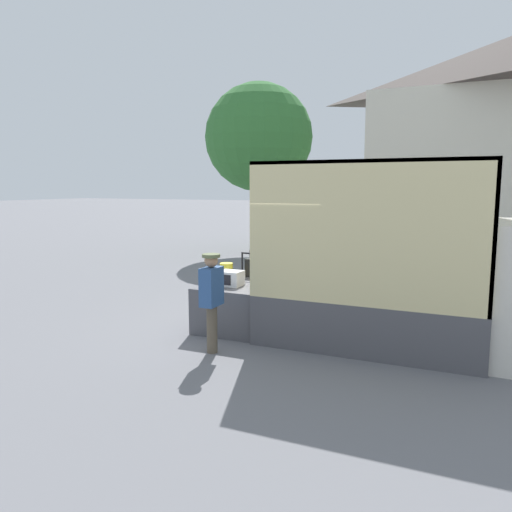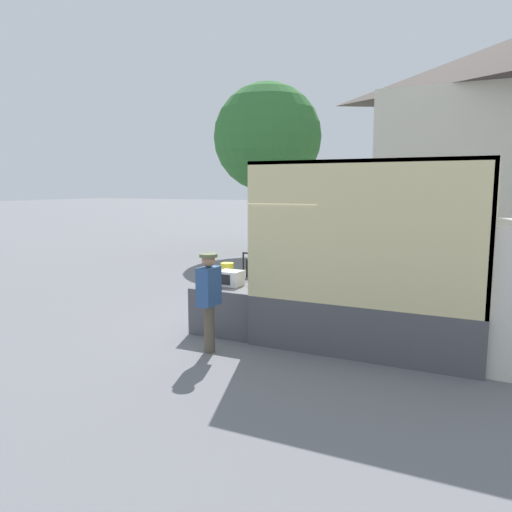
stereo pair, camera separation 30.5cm
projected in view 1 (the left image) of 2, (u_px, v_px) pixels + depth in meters
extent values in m
plane|color=slate|center=(276.00, 327.00, 9.95)|extent=(160.00, 160.00, 0.00)
cube|color=#4C4C51|center=(373.00, 315.00, 9.11)|extent=(3.84, 2.47, 0.88)
cube|color=beige|center=(388.00, 224.00, 9.98)|extent=(3.84, 0.06, 2.32)
cube|color=beige|center=(361.00, 234.00, 7.80)|extent=(3.84, 0.06, 2.32)
cube|color=beige|center=(493.00, 232.00, 8.12)|extent=(0.06, 2.47, 2.32)
cube|color=beige|center=(379.00, 164.00, 8.73)|extent=(3.84, 2.47, 0.06)
cylinder|color=silver|center=(342.00, 281.00, 8.97)|extent=(0.32, 0.32, 0.41)
cube|color=#2D7F33|center=(358.00, 278.00, 9.55)|extent=(0.44, 0.32, 0.32)
cube|color=olive|center=(389.00, 281.00, 9.24)|extent=(0.44, 0.32, 0.30)
cube|color=#4C4C51|center=(247.00, 302.00, 10.16)|extent=(1.30, 2.35, 0.88)
cube|color=white|center=(231.00, 278.00, 9.59)|extent=(0.45, 0.38, 0.29)
cube|color=black|center=(224.00, 280.00, 9.43)|extent=(0.29, 0.01, 0.20)
cube|color=black|center=(259.00, 268.00, 10.53)|extent=(0.50, 0.35, 0.38)
cylinder|color=slate|center=(267.00, 267.00, 10.45)|extent=(0.19, 0.19, 0.19)
cylinder|color=black|center=(242.00, 265.00, 10.46)|extent=(0.04, 0.04, 0.53)
cylinder|color=black|center=(268.00, 266.00, 10.22)|extent=(0.04, 0.04, 0.53)
cylinder|color=black|center=(250.00, 262.00, 10.82)|extent=(0.04, 0.04, 0.53)
cylinder|color=black|center=(275.00, 264.00, 10.58)|extent=(0.04, 0.04, 0.53)
cylinder|color=black|center=(255.00, 254.00, 10.31)|extent=(0.59, 0.04, 0.04)
cylinder|color=black|center=(263.00, 251.00, 10.67)|extent=(0.59, 0.04, 0.04)
cylinder|color=yellow|center=(226.00, 271.00, 10.29)|extent=(0.27, 0.27, 0.33)
cylinder|color=brown|center=(212.00, 329.00, 8.37)|extent=(0.18, 0.18, 0.81)
cube|color=#2D5189|center=(211.00, 287.00, 8.26)|extent=(0.24, 0.44, 0.64)
sphere|color=tan|center=(211.00, 261.00, 8.20)|extent=(0.22, 0.22, 0.22)
cylinder|color=#606B47|center=(211.00, 256.00, 8.19)|extent=(0.30, 0.30, 0.06)
cube|color=beige|center=(511.00, 178.00, 18.69)|extent=(9.78, 6.02, 6.14)
cylinder|color=brown|center=(259.00, 220.00, 20.92)|extent=(0.36, 0.36, 2.78)
sphere|color=#337033|center=(259.00, 137.00, 20.45)|extent=(4.41, 4.41, 4.41)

